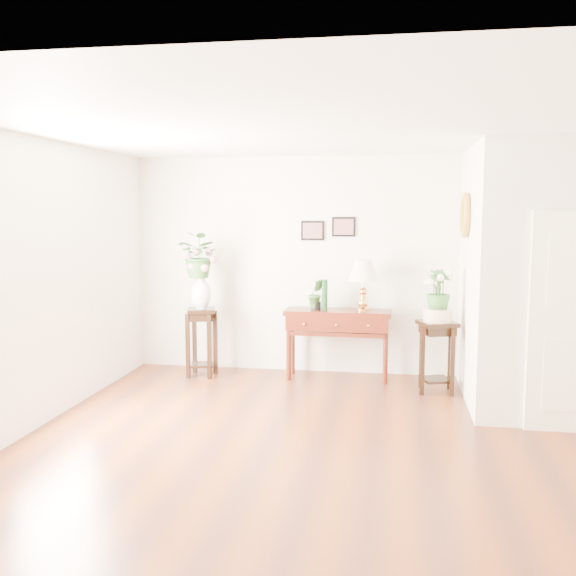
% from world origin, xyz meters
% --- Properties ---
extents(floor, '(6.00, 5.50, 0.02)m').
position_xyz_m(floor, '(0.00, 0.00, 0.00)').
color(floor, brown).
rests_on(floor, ground).
extents(ceiling, '(6.00, 5.50, 0.02)m').
position_xyz_m(ceiling, '(0.00, 0.00, 2.80)').
color(ceiling, white).
rests_on(ceiling, ground).
extents(wall_back, '(6.00, 0.02, 2.80)m').
position_xyz_m(wall_back, '(0.00, 2.75, 1.40)').
color(wall_back, white).
rests_on(wall_back, ground).
extents(wall_front, '(6.00, 0.02, 2.80)m').
position_xyz_m(wall_front, '(0.00, -2.75, 1.40)').
color(wall_front, white).
rests_on(wall_front, ground).
extents(wall_left, '(0.02, 5.50, 2.80)m').
position_xyz_m(wall_left, '(-3.00, 0.00, 1.40)').
color(wall_left, white).
rests_on(wall_left, ground).
extents(partition, '(1.80, 1.95, 2.80)m').
position_xyz_m(partition, '(2.10, 1.77, 1.40)').
color(partition, white).
rests_on(partition, floor).
extents(art_print_left, '(0.30, 0.02, 0.25)m').
position_xyz_m(art_print_left, '(-0.65, 2.73, 1.85)').
color(art_print_left, black).
rests_on(art_print_left, wall_back).
extents(art_print_right, '(0.30, 0.02, 0.25)m').
position_xyz_m(art_print_right, '(-0.25, 2.73, 1.90)').
color(art_print_right, black).
rests_on(art_print_right, wall_back).
extents(wall_ornament, '(0.07, 0.51, 0.51)m').
position_xyz_m(wall_ornament, '(1.16, 1.90, 2.05)').
color(wall_ornament, '#B18729').
rests_on(wall_ornament, partition).
extents(console_table, '(1.32, 0.46, 0.87)m').
position_xyz_m(console_table, '(-0.29, 2.39, 0.44)').
color(console_table, '#3D0F0A').
rests_on(console_table, floor).
extents(table_lamp, '(0.38, 0.38, 0.64)m').
position_xyz_m(table_lamp, '(0.02, 2.39, 1.22)').
color(table_lamp, gold).
rests_on(table_lamp, console_table).
extents(green_vase, '(0.09, 0.09, 0.38)m').
position_xyz_m(green_vase, '(-0.46, 2.39, 1.04)').
color(green_vase, '#143C1D').
rests_on(green_vase, console_table).
extents(potted_plant, '(0.24, 0.22, 0.37)m').
position_xyz_m(potted_plant, '(-0.56, 2.39, 1.06)').
color(potted_plant, '#306229').
rests_on(potted_plant, console_table).
extents(plant_stand_a, '(0.42, 0.42, 0.87)m').
position_xyz_m(plant_stand_a, '(-2.01, 2.26, 0.44)').
color(plant_stand_a, black).
rests_on(plant_stand_a, floor).
extents(porcelain_vase, '(0.26, 0.26, 0.44)m').
position_xyz_m(porcelain_vase, '(-2.01, 2.26, 1.10)').
color(porcelain_vase, silver).
rests_on(porcelain_vase, plant_stand_a).
extents(lily_arrangement, '(0.66, 0.63, 0.58)m').
position_xyz_m(lily_arrangement, '(-2.01, 2.26, 1.56)').
color(lily_arrangement, '#306229').
rests_on(lily_arrangement, porcelain_vase).
extents(plant_stand_b, '(0.50, 0.50, 0.83)m').
position_xyz_m(plant_stand_b, '(0.90, 1.98, 0.42)').
color(plant_stand_b, black).
rests_on(plant_stand_b, floor).
extents(ceramic_bowl, '(0.40, 0.40, 0.15)m').
position_xyz_m(ceramic_bowl, '(0.90, 1.98, 0.91)').
color(ceramic_bowl, beige).
rests_on(ceramic_bowl, plant_stand_b).
extents(narcissus, '(0.30, 0.30, 0.48)m').
position_xyz_m(narcissus, '(0.90, 1.98, 1.19)').
color(narcissus, '#306229').
rests_on(narcissus, ceramic_bowl).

